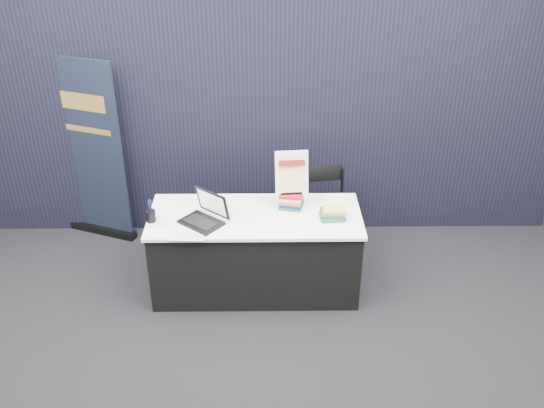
{
  "coord_description": "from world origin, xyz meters",
  "views": [
    {
      "loc": [
        0.09,
        -3.86,
        3.36
      ],
      "look_at": [
        0.14,
        0.55,
        0.85
      ],
      "focal_mm": 40.0,
      "sensor_mm": 36.0,
      "label": 1
    }
  ],
  "objects_px": {
    "display_table": "(256,252)",
    "stacking_chair": "(322,212)",
    "pullup_banner": "(91,161)",
    "book_stack_tall": "(291,200)",
    "info_sign": "(292,173)",
    "book_stack_short": "(334,213)",
    "laptop": "(201,215)"
  },
  "relations": [
    {
      "from": "book_stack_tall",
      "to": "info_sign",
      "type": "bearing_deg",
      "value": 90.0
    },
    {
      "from": "book_stack_tall",
      "to": "laptop",
      "type": "bearing_deg",
      "value": -163.21
    },
    {
      "from": "book_stack_short",
      "to": "info_sign",
      "type": "bearing_deg",
      "value": 148.31
    },
    {
      "from": "stacking_chair",
      "to": "book_stack_short",
      "type": "bearing_deg",
      "value": -95.02
    },
    {
      "from": "laptop",
      "to": "info_sign",
      "type": "bearing_deg",
      "value": 58.13
    },
    {
      "from": "display_table",
      "to": "info_sign",
      "type": "xyz_separation_m",
      "value": [
        0.31,
        0.16,
        0.69
      ]
    },
    {
      "from": "book_stack_short",
      "to": "info_sign",
      "type": "distance_m",
      "value": 0.49
    },
    {
      "from": "info_sign",
      "to": "pullup_banner",
      "type": "relative_size",
      "value": 0.21
    },
    {
      "from": "display_table",
      "to": "book_stack_short",
      "type": "bearing_deg",
      "value": -4.46
    },
    {
      "from": "display_table",
      "to": "info_sign",
      "type": "height_order",
      "value": "info_sign"
    },
    {
      "from": "pullup_banner",
      "to": "book_stack_short",
      "type": "bearing_deg",
      "value": -2.52
    },
    {
      "from": "book_stack_tall",
      "to": "pullup_banner",
      "type": "height_order",
      "value": "pullup_banner"
    },
    {
      "from": "display_table",
      "to": "book_stack_tall",
      "type": "height_order",
      "value": "book_stack_tall"
    },
    {
      "from": "info_sign",
      "to": "laptop",
      "type": "bearing_deg",
      "value": -165.46
    },
    {
      "from": "book_stack_short",
      "to": "info_sign",
      "type": "xyz_separation_m",
      "value": [
        -0.35,
        0.22,
        0.27
      ]
    },
    {
      "from": "display_table",
      "to": "book_stack_short",
      "type": "xyz_separation_m",
      "value": [
        0.66,
        -0.05,
        0.42
      ]
    },
    {
      "from": "book_stack_short",
      "to": "pullup_banner",
      "type": "distance_m",
      "value": 2.48
    },
    {
      "from": "book_stack_tall",
      "to": "stacking_chair",
      "type": "bearing_deg",
      "value": 47.33
    },
    {
      "from": "display_table",
      "to": "stacking_chair",
      "type": "relative_size",
      "value": 1.98
    },
    {
      "from": "display_table",
      "to": "pullup_banner",
      "type": "height_order",
      "value": "pullup_banner"
    },
    {
      "from": "pullup_banner",
      "to": "laptop",
      "type": "bearing_deg",
      "value": -20.53
    },
    {
      "from": "display_table",
      "to": "book_stack_tall",
      "type": "bearing_deg",
      "value": 23.14
    },
    {
      "from": "book_stack_short",
      "to": "pullup_banner",
      "type": "xyz_separation_m",
      "value": [
        -2.27,
        1.0,
        0.02
      ]
    },
    {
      "from": "book_stack_tall",
      "to": "pullup_banner",
      "type": "distance_m",
      "value": 2.09
    },
    {
      "from": "info_sign",
      "to": "pullup_banner",
      "type": "height_order",
      "value": "pullup_banner"
    },
    {
      "from": "book_stack_short",
      "to": "stacking_chair",
      "type": "distance_m",
      "value": 0.59
    },
    {
      "from": "laptop",
      "to": "book_stack_tall",
      "type": "relative_size",
      "value": 2.03
    },
    {
      "from": "display_table",
      "to": "book_stack_short",
      "type": "distance_m",
      "value": 0.78
    },
    {
      "from": "pullup_banner",
      "to": "book_stack_tall",
      "type": "bearing_deg",
      "value": -1.73
    },
    {
      "from": "pullup_banner",
      "to": "stacking_chair",
      "type": "bearing_deg",
      "value": 8.93
    },
    {
      "from": "pullup_banner",
      "to": "stacking_chair",
      "type": "height_order",
      "value": "pullup_banner"
    },
    {
      "from": "laptop",
      "to": "pullup_banner",
      "type": "bearing_deg",
      "value": 177.48
    }
  ]
}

